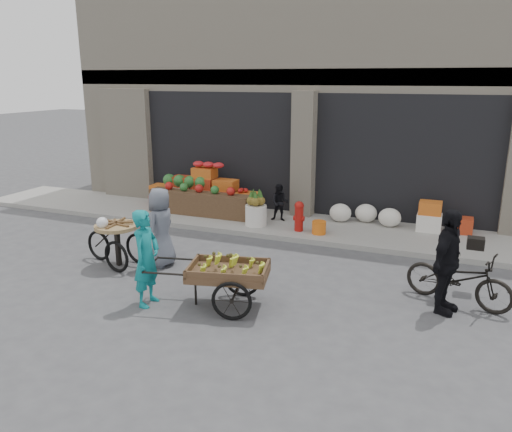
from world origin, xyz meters
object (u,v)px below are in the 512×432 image
at_px(seated_person, 280,203).
at_px(tricycle_cart, 117,238).
at_px(bicycle, 459,278).
at_px(cyclist, 447,262).
at_px(banana_cart, 226,269).
at_px(fire_hydrant, 299,215).
at_px(pineapple_bin, 256,215).
at_px(vendor_woman, 146,258).
at_px(orange_bucket, 319,227).
at_px(vendor_grey, 161,227).

distance_m(seated_person, tricycle_cart, 4.32).
distance_m(bicycle, cyclist, 0.59).
bearing_deg(tricycle_cart, banana_cart, -7.99).
bearing_deg(fire_hydrant, pineapple_bin, 177.40).
bearing_deg(banana_cart, vendor_woman, -175.84).
xyz_separation_m(banana_cart, tricycle_cart, (-2.77, 0.90, -0.08)).
height_order(pineapple_bin, tricycle_cart, tricycle_cart).
bearing_deg(orange_bucket, fire_hydrant, 174.29).
distance_m(vendor_woman, bicycle, 5.06).
relative_size(vendor_woman, cyclist, 0.95).
xyz_separation_m(fire_hydrant, seated_person, (-0.70, 0.65, 0.08)).
height_order(fire_hydrant, tricycle_cart, tricycle_cart).
height_order(vendor_grey, bicycle, vendor_grey).
relative_size(banana_cart, cyclist, 1.35).
height_order(banana_cart, vendor_grey, vendor_grey).
height_order(pineapple_bin, vendor_grey, vendor_grey).
distance_m(vendor_woman, vendor_grey, 1.75).
bearing_deg(vendor_grey, bicycle, 93.18).
xyz_separation_m(vendor_woman, cyclist, (4.48, 1.49, 0.04)).
height_order(fire_hydrant, cyclist, cyclist).
distance_m(orange_bucket, cyclist, 4.05).
relative_size(tricycle_cart, cyclist, 0.87).
height_order(pineapple_bin, orange_bucket, pineapple_bin).
relative_size(fire_hydrant, vendor_grey, 0.45).
height_order(banana_cart, bicycle, bicycle).
distance_m(fire_hydrant, seated_person, 0.96).
xyz_separation_m(banana_cart, vendor_woman, (-1.22, -0.37, 0.15)).
bearing_deg(seated_person, pineapple_bin, -133.69).
xyz_separation_m(tricycle_cart, cyclist, (6.03, 0.22, 0.27)).
bearing_deg(fire_hydrant, vendor_grey, -124.20).
xyz_separation_m(fire_hydrant, vendor_grey, (-1.93, -2.84, 0.28)).
xyz_separation_m(orange_bucket, bicycle, (2.99, -2.49, 0.18)).
bearing_deg(fire_hydrant, seated_person, 137.12).
bearing_deg(bicycle, fire_hydrant, 71.49).
bearing_deg(bicycle, pineapple_bin, 78.10).
distance_m(pineapple_bin, seated_person, 0.75).
bearing_deg(orange_bucket, vendor_grey, -131.06).
distance_m(banana_cart, tricycle_cart, 2.92).
height_order(banana_cart, tricycle_cart, tricycle_cart).
xyz_separation_m(orange_bucket, tricycle_cart, (-3.24, -3.11, 0.30)).
xyz_separation_m(seated_person, vendor_grey, (-1.23, -3.49, 0.20)).
relative_size(orange_bucket, vendor_grey, 0.20).
bearing_deg(cyclist, seated_person, 65.55).
relative_size(vendor_woman, bicycle, 0.93).
height_order(pineapple_bin, seated_person, seated_person).
relative_size(pineapple_bin, vendor_woman, 0.33).
xyz_separation_m(pineapple_bin, bicycle, (4.59, -2.59, 0.08)).
distance_m(banana_cart, vendor_grey, 2.31).
bearing_deg(seated_person, cyclist, -51.98).
bearing_deg(cyclist, orange_bucket, 61.52).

